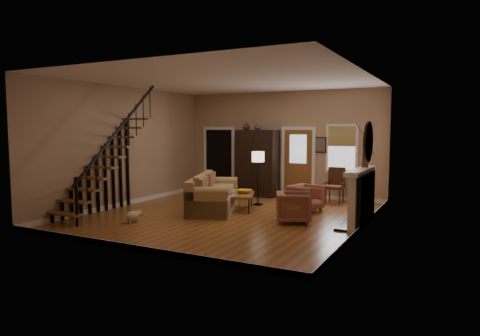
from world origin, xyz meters
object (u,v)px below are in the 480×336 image
at_px(floor_lamp, 258,178).
at_px(armchair_right, 306,198).
at_px(armoire, 257,163).
at_px(coffee_table, 240,202).
at_px(armchair_left, 294,207).
at_px(side_chair, 335,185).
at_px(sofa, 213,194).

bearing_deg(floor_lamp, armchair_right, -9.44).
xyz_separation_m(armoire, coffee_table, (0.64, -2.43, -0.83)).
height_order(armoire, armchair_left, armoire).
bearing_deg(side_chair, floor_lamp, -144.28).
height_order(armoire, floor_lamp, armoire).
xyz_separation_m(armoire, armchair_left, (2.39, -3.16, -0.70)).
xyz_separation_m(coffee_table, side_chair, (1.91, 2.23, 0.29)).
height_order(floor_lamp, side_chair, floor_lamp).
distance_m(coffee_table, floor_lamp, 1.06).
xyz_separation_m(armoire, sofa, (0.05, -2.82, -0.61)).
distance_m(coffee_table, armchair_right, 1.71).
bearing_deg(sofa, side_chair, 24.65).
height_order(armchair_right, side_chair, side_chair).
bearing_deg(sofa, armoire, 69.36).
xyz_separation_m(armchair_left, armchair_right, (-0.18, 1.40, -0.00)).
relative_size(armoire, side_chair, 2.06).
relative_size(armoire, armchair_right, 2.75).
relative_size(armchair_right, floor_lamp, 0.51).
distance_m(coffee_table, side_chair, 2.95).
bearing_deg(side_chair, sofa, -133.71).
bearing_deg(floor_lamp, sofa, -117.41).
bearing_deg(sofa, armchair_left, -30.00).
bearing_deg(armoire, armchair_left, -52.87).
relative_size(armchair_left, floor_lamp, 0.51).
xyz_separation_m(sofa, coffee_table, (0.59, 0.39, -0.22)).
xyz_separation_m(armoire, floor_lamp, (0.73, -1.51, -0.30)).
distance_m(sofa, side_chair, 3.62).
xyz_separation_m(armchair_right, side_chair, (0.34, 1.56, 0.16)).
bearing_deg(floor_lamp, coffee_table, -95.52).
bearing_deg(armchair_right, armchair_left, -158.84).
distance_m(armchair_left, floor_lamp, 2.38).
bearing_deg(armoire, armchair_right, -38.53).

